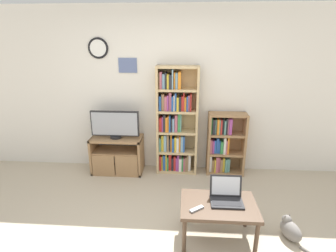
{
  "coord_description": "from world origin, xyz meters",
  "views": [
    {
      "loc": [
        0.33,
        -2.06,
        2.09
      ],
      "look_at": [
        0.11,
        1.12,
        1.04
      ],
      "focal_mm": 28.0,
      "sensor_mm": 36.0,
      "label": 1
    }
  ],
  "objects_px": {
    "tv_stand": "(117,155)",
    "coffee_table": "(218,208)",
    "remote_near_laptop": "(197,209)",
    "bookshelf_short": "(223,144)",
    "cat": "(290,229)",
    "television": "(115,125)",
    "laptop": "(226,195)",
    "bookshelf_tall": "(175,124)"
  },
  "relations": [
    {
      "from": "television",
      "to": "laptop",
      "type": "bearing_deg",
      "value": -41.32
    },
    {
      "from": "tv_stand",
      "to": "cat",
      "type": "bearing_deg",
      "value": -31.28
    },
    {
      "from": "coffee_table",
      "to": "remote_near_laptop",
      "type": "relative_size",
      "value": 5.21
    },
    {
      "from": "remote_near_laptop",
      "to": "coffee_table",
      "type": "bearing_deg",
      "value": -100.96
    },
    {
      "from": "laptop",
      "to": "tv_stand",
      "type": "bearing_deg",
      "value": 138.0
    },
    {
      "from": "laptop",
      "to": "cat",
      "type": "height_order",
      "value": "laptop"
    },
    {
      "from": "television",
      "to": "remote_near_laptop",
      "type": "distance_m",
      "value": 2.03
    },
    {
      "from": "remote_near_laptop",
      "to": "tv_stand",
      "type": "bearing_deg",
      "value": 0.45
    },
    {
      "from": "tv_stand",
      "to": "cat",
      "type": "distance_m",
      "value": 2.67
    },
    {
      "from": "coffee_table",
      "to": "laptop",
      "type": "bearing_deg",
      "value": 41.05
    },
    {
      "from": "tv_stand",
      "to": "bookshelf_tall",
      "type": "relative_size",
      "value": 0.47
    },
    {
      "from": "bookshelf_tall",
      "to": "laptop",
      "type": "height_order",
      "value": "bookshelf_tall"
    },
    {
      "from": "bookshelf_tall",
      "to": "remote_near_laptop",
      "type": "relative_size",
      "value": 11.26
    },
    {
      "from": "bookshelf_tall",
      "to": "bookshelf_short",
      "type": "height_order",
      "value": "bookshelf_tall"
    },
    {
      "from": "television",
      "to": "bookshelf_short",
      "type": "relative_size",
      "value": 0.75
    },
    {
      "from": "remote_near_laptop",
      "to": "laptop",
      "type": "bearing_deg",
      "value": -96.77
    },
    {
      "from": "coffee_table",
      "to": "cat",
      "type": "relative_size",
      "value": 1.59
    },
    {
      "from": "bookshelf_short",
      "to": "tv_stand",
      "type": "bearing_deg",
      "value": -176.29
    },
    {
      "from": "bookshelf_tall",
      "to": "coffee_table",
      "type": "distance_m",
      "value": 1.71
    },
    {
      "from": "television",
      "to": "cat",
      "type": "xyz_separation_m",
      "value": [
        2.28,
        -1.37,
        -0.72
      ]
    },
    {
      "from": "tv_stand",
      "to": "coffee_table",
      "type": "distance_m",
      "value": 2.07
    },
    {
      "from": "coffee_table",
      "to": "laptop",
      "type": "relative_size",
      "value": 2.34
    },
    {
      "from": "coffee_table",
      "to": "bookshelf_tall",
      "type": "bearing_deg",
      "value": 108.83
    },
    {
      "from": "tv_stand",
      "to": "bookshelf_short",
      "type": "xyz_separation_m",
      "value": [
        1.71,
        0.11,
        0.19
      ]
    },
    {
      "from": "tv_stand",
      "to": "television",
      "type": "bearing_deg",
      "value": -101.2
    },
    {
      "from": "remote_near_laptop",
      "to": "cat",
      "type": "height_order",
      "value": "remote_near_laptop"
    },
    {
      "from": "bookshelf_short",
      "to": "bookshelf_tall",
      "type": "bearing_deg",
      "value": -179.81
    },
    {
      "from": "television",
      "to": "coffee_table",
      "type": "xyz_separation_m",
      "value": [
        1.47,
        -1.44,
        -0.43
      ]
    },
    {
      "from": "laptop",
      "to": "cat",
      "type": "xyz_separation_m",
      "value": [
        0.72,
        -0.0,
        -0.4
      ]
    },
    {
      "from": "remote_near_laptop",
      "to": "cat",
      "type": "bearing_deg",
      "value": -117.35
    },
    {
      "from": "bookshelf_tall",
      "to": "coffee_table",
      "type": "relative_size",
      "value": 2.16
    },
    {
      "from": "bookshelf_short",
      "to": "remote_near_laptop",
      "type": "bearing_deg",
      "value": -105.89
    },
    {
      "from": "tv_stand",
      "to": "coffee_table",
      "type": "relative_size",
      "value": 1.02
    },
    {
      "from": "television",
      "to": "laptop",
      "type": "height_order",
      "value": "television"
    },
    {
      "from": "bookshelf_tall",
      "to": "bookshelf_short",
      "type": "xyz_separation_m",
      "value": [
        0.78,
        0.0,
        -0.33
      ]
    },
    {
      "from": "coffee_table",
      "to": "bookshelf_short",
      "type": "bearing_deg",
      "value": 81.19
    },
    {
      "from": "tv_stand",
      "to": "bookshelf_short",
      "type": "relative_size",
      "value": 0.81
    },
    {
      "from": "laptop",
      "to": "television",
      "type": "bearing_deg",
      "value": 138.35
    },
    {
      "from": "tv_stand",
      "to": "cat",
      "type": "xyz_separation_m",
      "value": [
        2.28,
        -1.38,
        -0.2
      ]
    },
    {
      "from": "bookshelf_short",
      "to": "cat",
      "type": "relative_size",
      "value": 2.01
    },
    {
      "from": "television",
      "to": "bookshelf_tall",
      "type": "bearing_deg",
      "value": 7.44
    },
    {
      "from": "television",
      "to": "bookshelf_short",
      "type": "xyz_separation_m",
      "value": [
        1.72,
        0.13,
        -0.33
      ]
    }
  ]
}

